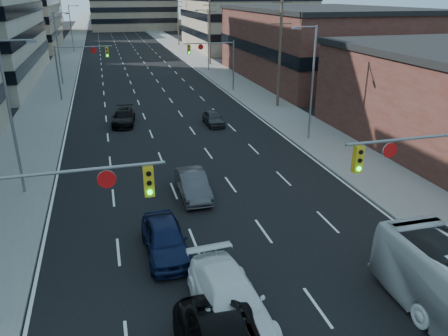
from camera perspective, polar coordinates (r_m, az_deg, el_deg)
road_surface at (r=136.67m, az=-13.73°, el=16.62°), size 18.00×300.00×0.02m
sidewalk_left at (r=136.71m, az=-18.73°, el=16.15°), size 5.00×300.00×0.15m
sidewalk_right at (r=137.59m, az=-8.75°, el=17.03°), size 5.00×300.00×0.15m
office_left_far at (r=107.80m, az=-26.82°, el=18.01°), size 20.00×30.00×16.00m
storefront_right_mid at (r=63.64m, az=12.52°, el=15.35°), size 20.00×30.00×9.00m
office_right_far at (r=98.95m, az=2.56°, el=19.45°), size 22.00×28.00×14.00m
bg_block_right at (r=141.22m, az=-0.10°, el=19.80°), size 22.00×22.00×12.00m
signal_near_left at (r=15.87m, az=-21.77°, el=-5.65°), size 6.59×0.33×6.00m
signal_near_right at (r=20.22m, az=24.91°, el=-0.23°), size 6.59×0.33×6.00m
signal_far_left at (r=51.63m, az=-18.44°, el=13.11°), size 6.09×0.33×6.00m
signal_far_right at (r=53.18m, az=-1.22°, el=14.41°), size 6.09×0.33×6.00m
utility_pole_block at (r=45.92m, az=7.32°, el=14.91°), size 2.20×0.28×11.00m
utility_pole_midblock at (r=74.40m, az=-1.88°, el=17.70°), size 2.20×0.28×11.00m
utility_pole_distant at (r=103.74m, az=-6.02°, el=18.79°), size 2.20×0.28×11.00m
streetlight_left_near at (r=27.31m, az=-25.85°, el=6.62°), size 2.03×0.22×9.00m
streetlight_left_mid at (r=61.63m, az=-20.77°, el=14.80°), size 2.03×0.22×9.00m
streetlight_left_far at (r=96.44m, az=-19.27°, el=17.09°), size 2.03×0.22×9.00m
streetlight_right_near at (r=35.35m, az=11.28°, el=11.42°), size 2.03×0.22×9.00m
streetlight_right_far at (r=68.21m, az=-2.21°, el=16.70°), size 2.03×0.22×9.00m
white_van at (r=16.67m, az=0.81°, el=-16.88°), size 2.57×5.67×1.61m
sedan_blue at (r=20.37m, az=-7.71°, el=-9.18°), size 1.98×4.69×1.58m
sedan_grey_center at (r=25.81m, az=-4.09°, el=-2.18°), size 1.60×4.47×1.47m
sedan_black_far at (r=41.16m, az=-12.98°, el=6.48°), size 2.51×4.89×1.36m
sedan_grey_right at (r=40.05m, az=-1.40°, el=6.56°), size 1.51×3.75×1.28m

